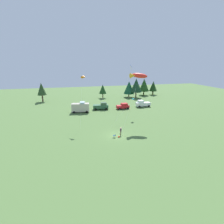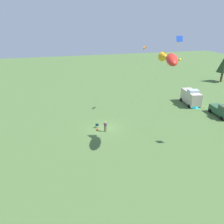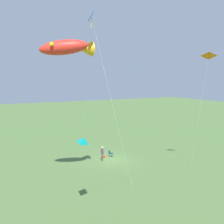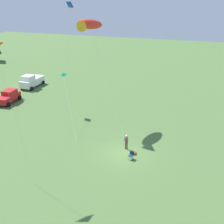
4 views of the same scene
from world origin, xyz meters
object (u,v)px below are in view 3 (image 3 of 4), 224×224
Objects in this scene: kite_delta_teal at (85,140)px; kite_diamond_blue at (94,27)px; folding_chair at (110,153)px; kite_large_fish at (69,48)px; kite_delta_orange at (208,56)px; person_kite_flyer at (102,153)px; backpack_on_grass at (104,157)px.

kite_diamond_blue is at bearing -126.39° from kite_delta_teal.
folding_chair is 0.06× the size of kite_large_fish.
kite_delta_teal is at bearing 8.94° from kite_delta_orange.
kite_diamond_blue reaches higher than folding_chair.
kite_large_fish is 0.88× the size of kite_diamond_blue.
folding_chair is at bearing 63.31° from person_kite_flyer.
kite_delta_orange is (-7.10, 8.81, 10.87)m from person_kite_flyer.
kite_large_fish is 2.60m from kite_diamond_blue.
kite_diamond_blue is at bearing 130.11° from kite_large_fish.
kite_diamond_blue is (6.40, 9.39, 13.07)m from folding_chair.
kite_delta_orange reaches higher than folding_chair.
kite_large_fish is (7.80, 7.73, 11.64)m from folding_chair.
person_kite_flyer is at bearing -121.41° from kite_delta_teal.
folding_chair is 17.32m from kite_diamond_blue.
backpack_on_grass is 0.02× the size of kite_diamond_blue.
kite_delta_orange is at bearing 122.62° from backpack_on_grass.
kite_delta_orange reaches higher than kite_delta_teal.
kite_large_fish reaches higher than folding_chair.
kite_delta_orange is (-13.81, -2.17, 6.32)m from kite_delta_teal.
kite_large_fish is at bearing -123.55° from folding_chair.
kite_diamond_blue is at bearing 59.69° from backpack_on_grass.
kite_diamond_blue reaches higher than kite_delta_orange.
kite_diamond_blue is 12.01m from kite_delta_orange.
kite_delta_orange is at bearing -49.07° from folding_chair.
kite_large_fish is (6.19, 6.71, 11.10)m from person_kite_flyer.
backpack_on_grass is 16.65m from kite_delta_orange.
folding_chair is 15.45m from kite_delta_teal.
kite_delta_teal reaches higher than backpack_on_grass.
kite_delta_teal reaches higher than folding_chair.
kite_diamond_blue is at bearing -88.57° from person_kite_flyer.
person_kite_flyer is 2.12× the size of folding_chair.
kite_diamond_blue reaches higher than backpack_on_grass.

